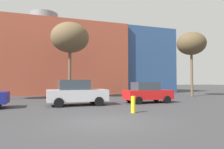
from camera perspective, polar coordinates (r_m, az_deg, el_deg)
ground_plane at (r=9.05m, az=-1.94°, el=-12.90°), size 200.00×200.00×0.00m
building_backdrop at (r=32.49m, az=-18.40°, el=3.99°), size 39.85×10.96×12.03m
parked_car_2 at (r=15.19m, az=-9.83°, el=-4.99°), size 4.28×2.10×1.85m
parked_car_3 at (r=17.08m, az=9.74°, el=-4.94°), size 3.90×1.91×1.69m
bare_tree_1 at (r=26.55m, az=21.16°, el=7.91°), size 3.39×3.39×7.66m
bare_tree_2 at (r=22.65m, az=-11.58°, el=9.91°), size 4.01×4.01×8.04m
bollard_yellow_0 at (r=11.46m, az=5.88°, el=-8.28°), size 0.24×0.24×0.92m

